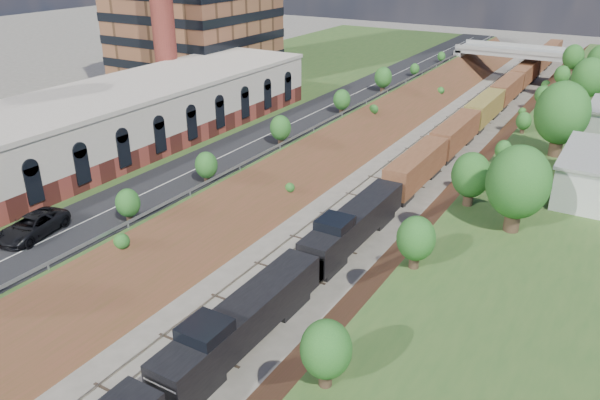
# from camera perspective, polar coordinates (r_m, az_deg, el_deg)

# --- Properties ---
(platform_left) EXTENTS (44.00, 180.00, 5.00)m
(platform_left) POSITION_cam_1_polar(r_m,az_deg,el_deg) (92.07, -9.28, 7.85)
(platform_left) COLOR #335724
(platform_left) RESTS_ON ground
(embankment_left) EXTENTS (10.00, 180.00, 10.00)m
(embankment_left) POSITION_cam_1_polar(r_m,az_deg,el_deg) (81.07, 2.97, 4.03)
(embankment_left) COLOR brown
(embankment_left) RESTS_ON ground
(embankment_right) EXTENTS (10.00, 180.00, 10.00)m
(embankment_right) POSITION_cam_1_polar(r_m,az_deg,el_deg) (74.18, 18.14, 0.86)
(embankment_right) COLOR brown
(embankment_right) RESTS_ON ground
(rail_left_track) EXTENTS (1.58, 180.00, 0.18)m
(rail_left_track) POSITION_cam_1_polar(r_m,az_deg,el_deg) (77.74, 8.45, 2.97)
(rail_left_track) COLOR gray
(rail_left_track) RESTS_ON ground
(rail_right_track) EXTENTS (1.58, 180.00, 0.18)m
(rail_right_track) POSITION_cam_1_polar(r_m,az_deg,el_deg) (76.10, 12.05, 2.22)
(rail_right_track) COLOR gray
(rail_right_track) RESTS_ON ground
(road) EXTENTS (8.00, 180.00, 0.10)m
(road) POSITION_cam_1_polar(r_m,az_deg,el_deg) (81.58, 0.23, 7.93)
(road) COLOR black
(road) RESTS_ON platform_left
(guardrail) EXTENTS (0.10, 171.00, 0.70)m
(guardrail) POSITION_cam_1_polar(r_m,az_deg,el_deg) (79.35, 2.73, 7.81)
(guardrail) COLOR #99999E
(guardrail) RESTS_ON platform_left
(commercial_building) EXTENTS (14.30, 62.30, 7.00)m
(commercial_building) POSITION_cam_1_polar(r_m,az_deg,el_deg) (71.95, -17.69, 7.43)
(commercial_building) COLOR maroon
(commercial_building) RESTS_ON platform_left
(overpass) EXTENTS (24.50, 8.30, 7.40)m
(overpass) POSITION_cam_1_polar(r_m,az_deg,el_deg) (133.72, 20.36, 12.80)
(overpass) COLOR gray
(overpass) RESTS_ON ground
(tree_right_large) EXTENTS (5.25, 5.25, 7.61)m
(tree_right_large) POSITION_cam_1_polar(r_m,az_deg,el_deg) (51.44, 20.51, 1.57)
(tree_right_large) COLOR #473323
(tree_right_large) RESTS_ON platform_right
(tree_left_crest) EXTENTS (2.45, 2.45, 3.55)m
(tree_left_crest) POSITION_cam_1_polar(r_m,az_deg,el_deg) (49.89, -19.89, -1.99)
(tree_left_crest) COLOR #473323
(tree_left_crest) RESTS_ON platform_left
(freight_train) EXTENTS (2.92, 164.93, 4.55)m
(freight_train) POSITION_cam_1_polar(r_m,az_deg,el_deg) (92.81, 16.20, 7.37)
(freight_train) COLOR black
(freight_train) RESTS_ON ground
(suv) EXTENTS (4.02, 6.84, 1.79)m
(suv) POSITION_cam_1_polar(r_m,az_deg,el_deg) (53.39, -24.66, -2.32)
(suv) COLOR black
(suv) RESTS_ON road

